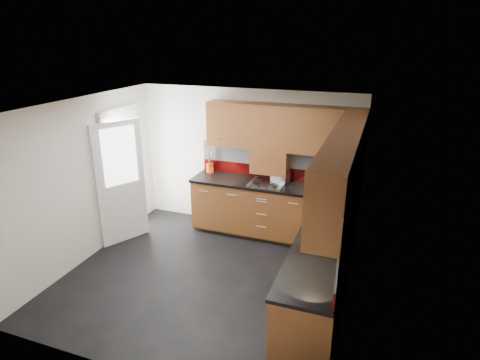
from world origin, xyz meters
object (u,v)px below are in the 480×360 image
at_px(gas_hob, 267,183).
at_px(food_processor, 336,198).
at_px(toaster, 280,177).
at_px(utensil_pot, 210,167).

xyz_separation_m(gas_hob, food_processor, (1.16, -0.57, 0.12)).
bearing_deg(toaster, utensil_pot, 176.47).
bearing_deg(utensil_pot, gas_hob, -11.18).
height_order(gas_hob, food_processor, food_processor).
xyz_separation_m(gas_hob, utensil_pot, (-1.10, 0.22, 0.08)).
height_order(utensil_pot, toaster, utensil_pot).
bearing_deg(gas_hob, food_processor, -26.18).
xyz_separation_m(toaster, food_processor, (0.97, -0.71, 0.04)).
bearing_deg(toaster, food_processor, -36.04).
relative_size(gas_hob, food_processor, 1.92).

